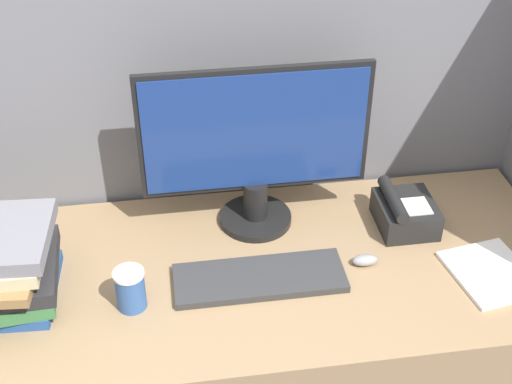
% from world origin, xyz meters
% --- Properties ---
extents(cubicle_panel_rear, '(2.08, 0.04, 1.60)m').
position_xyz_m(cubicle_panel_rear, '(0.00, 0.74, 0.80)').
color(cubicle_panel_rear, slate).
rests_on(cubicle_panel_rear, ground_plane).
extents(desk, '(1.68, 0.70, 0.73)m').
position_xyz_m(desk, '(0.00, 0.35, 0.36)').
color(desk, '#937551').
rests_on(desk, ground_plane).
extents(monitor, '(0.61, 0.20, 0.48)m').
position_xyz_m(monitor, '(0.05, 0.55, 0.97)').
color(monitor, black).
rests_on(monitor, desk).
extents(keyboard, '(0.44, 0.15, 0.02)m').
position_xyz_m(keyboard, '(0.02, 0.30, 0.74)').
color(keyboard, '#333333').
rests_on(keyboard, desk).
extents(mouse, '(0.07, 0.04, 0.03)m').
position_xyz_m(mouse, '(0.30, 0.32, 0.74)').
color(mouse, gray).
rests_on(mouse, desk).
extents(coffee_cup, '(0.08, 0.08, 0.11)m').
position_xyz_m(coffee_cup, '(-0.30, 0.26, 0.78)').
color(coffee_cup, '#335999').
rests_on(coffee_cup, desk).
extents(book_stack, '(0.25, 0.31, 0.20)m').
position_xyz_m(book_stack, '(-0.60, 0.34, 0.83)').
color(book_stack, '#264C8C').
rests_on(book_stack, desk).
extents(desk_telephone, '(0.15, 0.18, 0.11)m').
position_xyz_m(desk_telephone, '(0.45, 0.47, 0.77)').
color(desk_telephone, black).
rests_on(desk_telephone, desk).
extents(paper_pile, '(0.23, 0.25, 0.01)m').
position_xyz_m(paper_pile, '(0.62, 0.24, 0.73)').
color(paper_pile, white).
rests_on(paper_pile, desk).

